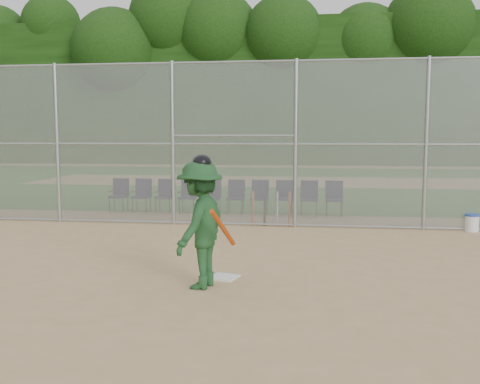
# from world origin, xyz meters

# --- Properties ---
(ground) EXTENTS (100.00, 100.00, 0.00)m
(ground) POSITION_xyz_m (0.00, 0.00, 0.00)
(ground) COLOR tan
(ground) RESTS_ON ground
(grass_strip) EXTENTS (100.00, 100.00, 0.00)m
(grass_strip) POSITION_xyz_m (0.00, 18.00, 0.01)
(grass_strip) COLOR #265E1C
(grass_strip) RESTS_ON ground
(dirt_patch_far) EXTENTS (24.00, 24.00, 0.00)m
(dirt_patch_far) POSITION_xyz_m (0.00, 18.00, 0.01)
(dirt_patch_far) COLOR tan
(dirt_patch_far) RESTS_ON ground
(backstop_fence) EXTENTS (16.09, 0.09, 4.00)m
(backstop_fence) POSITION_xyz_m (0.00, 5.00, 2.07)
(backstop_fence) COLOR gray
(backstop_fence) RESTS_ON ground
(treeline) EXTENTS (81.00, 60.00, 11.00)m
(treeline) POSITION_xyz_m (0.00, 20.00, 5.50)
(treeline) COLOR black
(treeline) RESTS_ON ground
(home_plate) EXTENTS (0.51, 0.51, 0.02)m
(home_plate) POSITION_xyz_m (0.05, 0.19, 0.01)
(home_plate) COLOR white
(home_plate) RESTS_ON ground
(batter_at_plate) EXTENTS (1.01, 1.40, 1.93)m
(batter_at_plate) POSITION_xyz_m (-0.20, -0.35, 0.93)
(batter_at_plate) COLOR #1C4823
(batter_at_plate) RESTS_ON ground
(water_cooler) EXTENTS (0.32, 0.32, 0.40)m
(water_cooler) POSITION_xyz_m (5.07, 4.96, 0.20)
(water_cooler) COLOR white
(water_cooler) RESTS_ON ground
(spare_bats) EXTENTS (0.96, 0.33, 0.84)m
(spare_bats) POSITION_xyz_m (0.41, 5.16, 0.42)
(spare_bats) COLOR #D84C14
(spare_bats) RESTS_ON ground
(chair_0) EXTENTS (0.54, 0.52, 0.96)m
(chair_0) POSITION_xyz_m (-4.14, 6.92, 0.48)
(chair_0) COLOR black
(chair_0) RESTS_ON ground
(chair_1) EXTENTS (0.54, 0.52, 0.96)m
(chair_1) POSITION_xyz_m (-3.46, 6.92, 0.48)
(chair_1) COLOR black
(chair_1) RESTS_ON ground
(chair_2) EXTENTS (0.54, 0.52, 0.96)m
(chair_2) POSITION_xyz_m (-2.77, 6.92, 0.48)
(chair_2) COLOR black
(chair_2) RESTS_ON ground
(chair_3) EXTENTS (0.54, 0.52, 0.96)m
(chair_3) POSITION_xyz_m (-2.09, 6.92, 0.48)
(chair_3) COLOR black
(chair_3) RESTS_ON ground
(chair_4) EXTENTS (0.54, 0.52, 0.96)m
(chair_4) POSITION_xyz_m (-1.41, 6.92, 0.48)
(chair_4) COLOR black
(chair_4) RESTS_ON ground
(chair_5) EXTENTS (0.54, 0.52, 0.96)m
(chair_5) POSITION_xyz_m (-0.72, 6.92, 0.48)
(chair_5) COLOR black
(chair_5) RESTS_ON ground
(chair_6) EXTENTS (0.54, 0.52, 0.96)m
(chair_6) POSITION_xyz_m (-0.04, 6.92, 0.48)
(chair_6) COLOR black
(chair_6) RESTS_ON ground
(chair_7) EXTENTS (0.54, 0.52, 0.96)m
(chair_7) POSITION_xyz_m (0.64, 6.92, 0.48)
(chair_7) COLOR black
(chair_7) RESTS_ON ground
(chair_8) EXTENTS (0.54, 0.52, 0.96)m
(chair_8) POSITION_xyz_m (1.33, 6.92, 0.48)
(chair_8) COLOR black
(chair_8) RESTS_ON ground
(chair_9) EXTENTS (0.54, 0.52, 0.96)m
(chair_9) POSITION_xyz_m (2.01, 6.92, 0.48)
(chair_9) COLOR black
(chair_9) RESTS_ON ground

